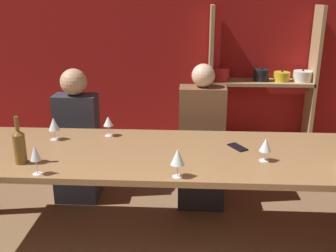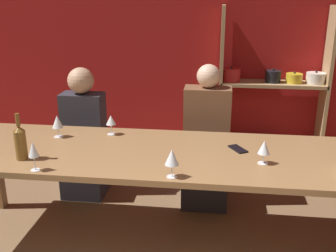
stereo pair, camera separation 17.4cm
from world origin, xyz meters
The scene contains 12 objects.
wall_back_red centered at (0.00, 3.83, 1.35)m, with size 8.80×0.06×2.70m.
shelf_unit centered at (0.99, 3.63, 0.60)m, with size 1.13×0.30×1.65m.
dining_table centered at (0.09, 1.86, 0.67)m, with size 3.14×0.89×0.74m.
wine_bottle_green centered at (-0.82, 1.62, 0.86)m, with size 0.07×0.07×0.31m.
wine_glass_red_b centered at (0.72, 1.74, 0.84)m, with size 0.08×0.08×0.15m.
wine_glass_red_c centered at (-0.75, 2.04, 0.85)m, with size 0.08×0.08×0.17m.
wine_glass_empty_a centered at (0.17, 1.48, 0.86)m, with size 0.08×0.08×0.17m.
wine_glass_red_d centered at (-0.66, 1.47, 0.87)m, with size 0.06×0.06×0.19m.
wine_glass_white_a centered at (-0.37, 2.15, 0.85)m, with size 0.07×0.07×0.15m.
cell_phone centered at (0.57, 1.96, 0.74)m, with size 0.14×0.16×0.01m.
person_far_a centered at (-0.75, 2.61, 0.44)m, with size 0.37×0.46×1.16m.
person_far_b centered at (0.34, 2.57, 0.45)m, with size 0.39×0.48×1.22m.
Camera 1 is at (0.23, -0.60, 1.75)m, focal length 42.00 mm.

